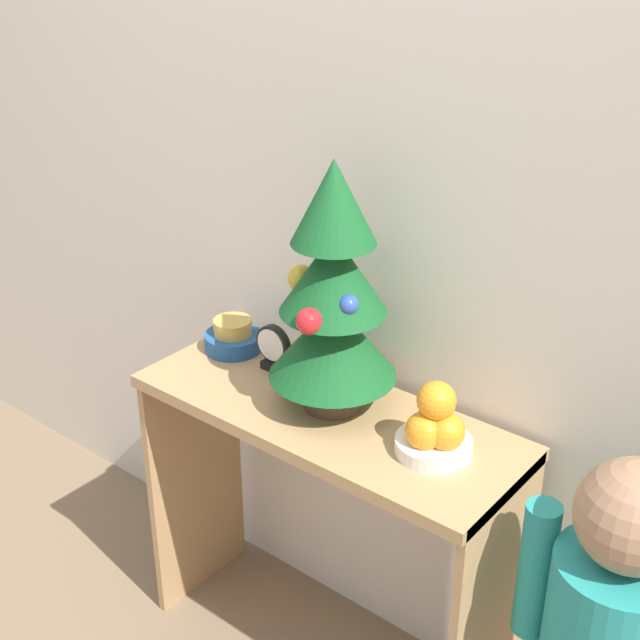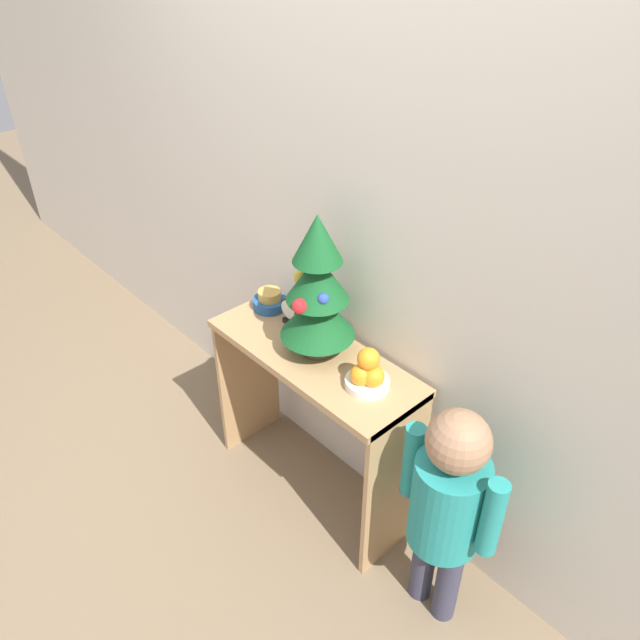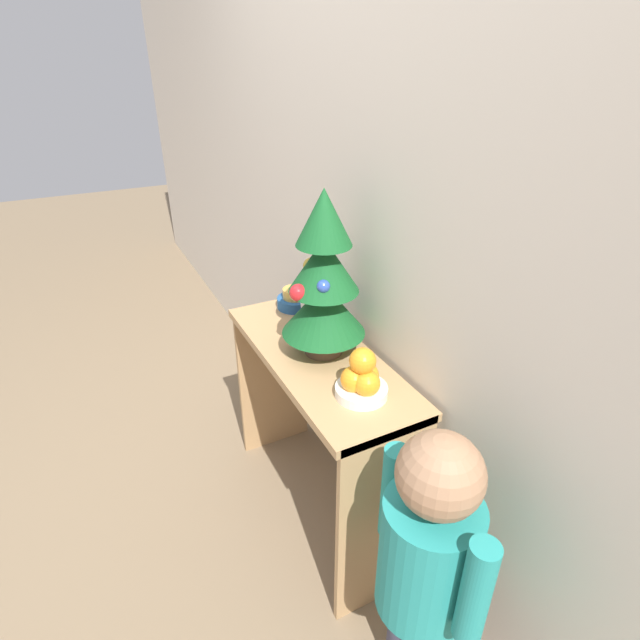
# 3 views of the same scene
# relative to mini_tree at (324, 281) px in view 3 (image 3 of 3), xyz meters

# --- Properties ---
(ground_plane) EXTENTS (12.00, 12.00, 0.00)m
(ground_plane) POSITION_rel_mini_tree_xyz_m (-0.00, -0.20, -1.02)
(ground_plane) COLOR #7A664C
(back_wall) EXTENTS (7.00, 0.05, 2.50)m
(back_wall) POSITION_rel_mini_tree_xyz_m (-0.00, 0.20, 0.23)
(back_wall) COLOR beige
(back_wall) RESTS_ON ground_plane
(console_table) EXTENTS (0.91, 0.35, 0.75)m
(console_table) POSITION_rel_mini_tree_xyz_m (-0.00, -0.02, -0.46)
(console_table) COLOR tan
(console_table) RESTS_ON ground_plane
(mini_tree) EXTENTS (0.28, 0.28, 0.57)m
(mini_tree) POSITION_rel_mini_tree_xyz_m (0.00, 0.00, 0.00)
(mini_tree) COLOR #4C3828
(mini_tree) RESTS_ON console_table
(fruit_bowl) EXTENTS (0.16, 0.16, 0.16)m
(fruit_bowl) POSITION_rel_mini_tree_xyz_m (0.27, -0.01, -0.21)
(fruit_bowl) COLOR silver
(fruit_bowl) RESTS_ON console_table
(singing_bowl) EXTENTS (0.14, 0.14, 0.08)m
(singing_bowl) POSITION_rel_mini_tree_xyz_m (-0.36, 0.05, -0.24)
(singing_bowl) COLOR #235189
(singing_bowl) RESTS_ON console_table
(desk_clock) EXTENTS (0.09, 0.04, 0.11)m
(desk_clock) POSITION_rel_mini_tree_xyz_m (-0.22, 0.04, -0.21)
(desk_clock) COLOR black
(desk_clock) RESTS_ON console_table
(child_figure) EXTENTS (0.38, 0.24, 0.94)m
(child_figure) POSITION_rel_mini_tree_xyz_m (0.70, -0.07, -0.44)
(child_figure) COLOR #38384C
(child_figure) RESTS_ON ground_plane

